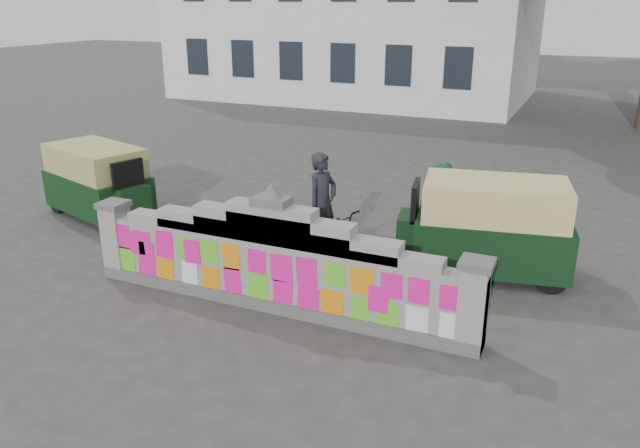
{
  "coord_description": "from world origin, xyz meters",
  "views": [
    {
      "loc": [
        4.2,
        -7.63,
        4.53
      ],
      "look_at": [
        0.33,
        1.0,
        1.1
      ],
      "focal_mm": 35.0,
      "sensor_mm": 36.0,
      "label": 1
    }
  ],
  "objects_px": {
    "rickshaw_left": "(99,181)",
    "cyclist_bike": "(322,236)",
    "cyclist_rider": "(322,216)",
    "rickshaw_right": "(488,226)",
    "pedestrian": "(440,207)"
  },
  "relations": [
    {
      "from": "rickshaw_left",
      "to": "rickshaw_right",
      "type": "xyz_separation_m",
      "value": [
        8.23,
        0.4,
        0.05
      ]
    },
    {
      "from": "rickshaw_left",
      "to": "cyclist_bike",
      "type": "bearing_deg",
      "value": 13.03
    },
    {
      "from": "cyclist_bike",
      "to": "cyclist_rider",
      "type": "xyz_separation_m",
      "value": [
        0.0,
        -0.0,
        0.37
      ]
    },
    {
      "from": "cyclist_bike",
      "to": "cyclist_rider",
      "type": "distance_m",
      "value": 0.37
    },
    {
      "from": "cyclist_rider",
      "to": "pedestrian",
      "type": "height_order",
      "value": "cyclist_rider"
    },
    {
      "from": "cyclist_rider",
      "to": "rickshaw_right",
      "type": "bearing_deg",
      "value": -55.75
    },
    {
      "from": "cyclist_bike",
      "to": "pedestrian",
      "type": "distance_m",
      "value": 2.34
    },
    {
      "from": "rickshaw_left",
      "to": "rickshaw_right",
      "type": "bearing_deg",
      "value": 20.09
    },
    {
      "from": "cyclist_rider",
      "to": "rickshaw_right",
      "type": "relative_size",
      "value": 0.58
    },
    {
      "from": "cyclist_bike",
      "to": "rickshaw_left",
      "type": "height_order",
      "value": "rickshaw_left"
    },
    {
      "from": "pedestrian",
      "to": "cyclist_bike",
      "type": "bearing_deg",
      "value": -50.03
    },
    {
      "from": "cyclist_bike",
      "to": "rickshaw_right",
      "type": "height_order",
      "value": "rickshaw_right"
    },
    {
      "from": "cyclist_bike",
      "to": "cyclist_rider",
      "type": "relative_size",
      "value": 1.12
    },
    {
      "from": "pedestrian",
      "to": "rickshaw_left",
      "type": "distance_m",
      "value": 7.3
    },
    {
      "from": "rickshaw_right",
      "to": "rickshaw_left",
      "type": "bearing_deg",
      "value": -7.7
    }
  ]
}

